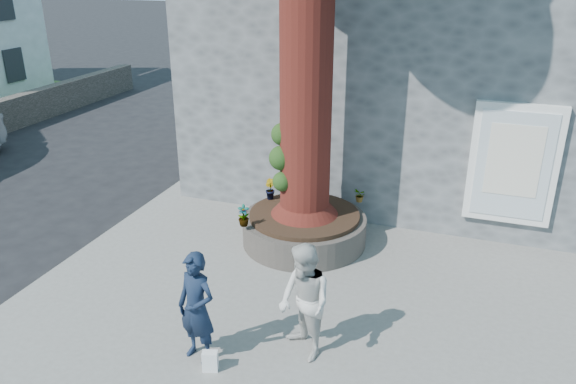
% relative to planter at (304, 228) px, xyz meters
% --- Properties ---
extents(ground, '(120.00, 120.00, 0.00)m').
position_rel_planter_xyz_m(ground, '(-0.80, -2.00, -0.41)').
color(ground, black).
rests_on(ground, ground).
extents(pavement, '(9.00, 8.00, 0.12)m').
position_rel_planter_xyz_m(pavement, '(0.70, -1.00, -0.35)').
color(pavement, slate).
rests_on(pavement, ground).
extents(yellow_line, '(0.10, 30.00, 0.01)m').
position_rel_planter_xyz_m(yellow_line, '(-3.85, -1.00, -0.41)').
color(yellow_line, yellow).
rests_on(yellow_line, ground).
extents(stone_shop, '(10.30, 8.30, 6.30)m').
position_rel_planter_xyz_m(stone_shop, '(1.70, 5.20, 2.75)').
color(stone_shop, '#4F5254').
rests_on(stone_shop, ground).
extents(planter, '(2.30, 2.30, 0.60)m').
position_rel_planter_xyz_m(planter, '(0.00, 0.00, 0.00)').
color(planter, black).
rests_on(planter, pavement).
extents(man, '(0.64, 0.49, 1.56)m').
position_rel_planter_xyz_m(man, '(-0.31, -3.61, 0.49)').
color(man, '#131F36').
rests_on(man, pavement).
extents(woman, '(1.00, 0.99, 1.62)m').
position_rel_planter_xyz_m(woman, '(0.98, -3.08, 0.52)').
color(woman, beige).
rests_on(woman, pavement).
extents(shopping_bag, '(0.23, 0.18, 0.28)m').
position_rel_planter_xyz_m(shopping_bag, '(-0.06, -3.80, -0.15)').
color(shopping_bag, white).
rests_on(shopping_bag, pavement).
extents(plant_a, '(0.25, 0.22, 0.39)m').
position_rel_planter_xyz_m(plant_a, '(-0.85, -0.85, 0.50)').
color(plant_a, gray).
rests_on(plant_a, planter).
extents(plant_b, '(0.30, 0.30, 0.40)m').
position_rel_planter_xyz_m(plant_b, '(-0.85, 0.43, 0.51)').
color(plant_b, gray).
rests_on(plant_b, planter).
extents(plant_c, '(0.26, 0.26, 0.33)m').
position_rel_planter_xyz_m(plant_c, '(-0.85, -0.85, 0.47)').
color(plant_c, gray).
rests_on(plant_c, planter).
extents(plant_d, '(0.31, 0.32, 0.27)m').
position_rel_planter_xyz_m(plant_d, '(0.85, 0.85, 0.44)').
color(plant_d, gray).
rests_on(plant_d, planter).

